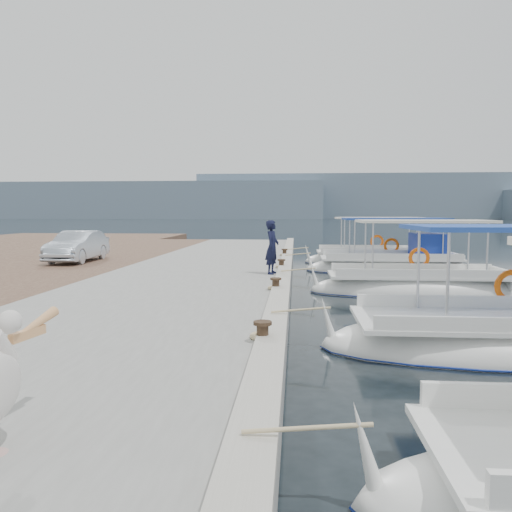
# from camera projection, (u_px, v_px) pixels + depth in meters

# --- Properties ---
(ground) EXTENTS (400.00, 400.00, 0.00)m
(ground) POSITION_uv_depth(u_px,v_px,m) (289.00, 324.00, 10.99)
(ground) COLOR black
(ground) RESTS_ON ground
(concrete_quay) EXTENTS (6.00, 40.00, 0.50)m
(concrete_quay) POSITION_uv_depth(u_px,v_px,m) (198.00, 281.00, 16.17)
(concrete_quay) COLOR gray
(concrete_quay) RESTS_ON ground
(quay_curb) EXTENTS (0.44, 40.00, 0.12)m
(quay_curb) POSITION_uv_depth(u_px,v_px,m) (284.00, 272.00, 15.93)
(quay_curb) COLOR #A8A495
(quay_curb) RESTS_ON concrete_quay
(cobblestone_strip) EXTENTS (4.00, 40.00, 0.50)m
(cobblestone_strip) POSITION_uv_depth(u_px,v_px,m) (50.00, 279.00, 16.57)
(cobblestone_strip) COLOR #50362A
(cobblestone_strip) RESTS_ON ground
(distant_hills) EXTENTS (330.00, 60.00, 18.00)m
(distant_hills) POSITION_uv_depth(u_px,v_px,m) (366.00, 200.00, 208.10)
(distant_hills) COLOR slate
(distant_hills) RESTS_ON ground
(fishing_caique_c) EXTENTS (6.44, 2.10, 2.83)m
(fishing_caique_c) POSITION_uv_depth(u_px,v_px,m) (416.00, 289.00, 15.14)
(fishing_caique_c) COLOR white
(fishing_caique_c) RESTS_ON ground
(fishing_caique_d) EXTENTS (6.91, 2.55, 2.83)m
(fishing_caique_d) POSITION_uv_depth(u_px,v_px,m) (392.00, 267.00, 20.78)
(fishing_caique_d) COLOR white
(fishing_caique_d) RESTS_ON ground
(fishing_caique_e) EXTENTS (6.68, 2.16, 2.83)m
(fishing_caique_e) POSITION_uv_depth(u_px,v_px,m) (374.00, 261.00, 24.13)
(fishing_caique_e) COLOR white
(fishing_caique_e) RESTS_ON ground
(mooring_bollards) EXTENTS (0.28, 20.28, 0.33)m
(mooring_bollards) POSITION_uv_depth(u_px,v_px,m) (276.00, 283.00, 12.45)
(mooring_bollards) COLOR black
(mooring_bollards) RESTS_ON concrete_quay
(fisherman) EXTENTS (0.55, 0.71, 1.71)m
(fisherman) POSITION_uv_depth(u_px,v_px,m) (272.00, 247.00, 15.81)
(fisherman) COLOR black
(fisherman) RESTS_ON concrete_quay
(parked_car) EXTENTS (1.40, 3.76, 1.23)m
(parked_car) POSITION_uv_depth(u_px,v_px,m) (78.00, 246.00, 19.81)
(parked_car) COLOR silver
(parked_car) RESTS_ON cobblestone_strip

